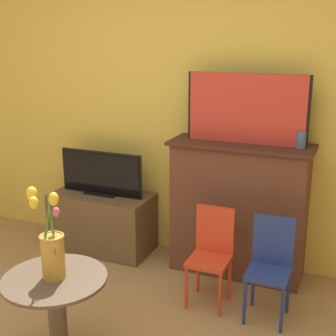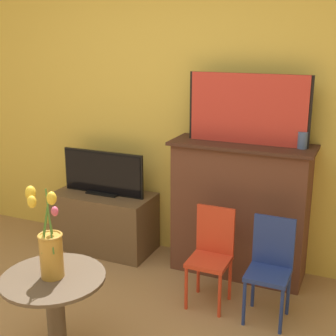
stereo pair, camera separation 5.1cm
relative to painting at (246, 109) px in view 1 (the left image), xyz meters
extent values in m
cube|color=#EAC651|center=(-0.56, 0.21, 0.01)|extent=(8.00, 0.06, 2.70)
cube|color=brown|center=(-0.02, -0.01, -0.80)|extent=(1.03, 0.37, 1.07)
cube|color=#43271C|center=(-0.02, -0.02, -0.27)|extent=(1.09, 0.41, 0.02)
cube|color=black|center=(0.00, 0.01, 0.00)|extent=(0.92, 0.02, 0.52)
cube|color=red|center=(0.00, -0.01, 0.00)|extent=(0.88, 0.02, 0.52)
cylinder|color=#4C6699|center=(0.41, -0.01, -0.20)|extent=(0.07, 0.07, 0.12)
cube|color=brown|center=(-1.24, -0.07, -1.08)|extent=(0.88, 0.45, 0.52)
cube|color=black|center=(-1.24, -0.07, -0.81)|extent=(0.30, 0.12, 0.01)
cube|color=black|center=(-1.24, -0.06, -0.63)|extent=(0.77, 0.02, 0.38)
cube|color=black|center=(-1.24, -0.07, -0.63)|extent=(0.74, 0.02, 0.35)
cylinder|color=red|center=(-0.20, -0.69, -1.17)|extent=(0.02, 0.02, 0.32)
cylinder|color=red|center=(0.04, -0.69, -1.17)|extent=(0.02, 0.02, 0.32)
cylinder|color=red|center=(-0.20, -0.44, -1.17)|extent=(0.02, 0.02, 0.32)
cylinder|color=red|center=(0.04, -0.44, -1.17)|extent=(0.02, 0.02, 0.32)
cube|color=red|center=(-0.08, -0.56, -1.00)|extent=(0.28, 0.28, 0.03)
cube|color=red|center=(-0.08, -0.44, -0.81)|extent=(0.28, 0.02, 0.35)
cylinder|color=navy|center=(0.21, -0.71, -1.17)|extent=(0.02, 0.02, 0.32)
cylinder|color=navy|center=(0.46, -0.71, -1.17)|extent=(0.02, 0.02, 0.32)
cylinder|color=navy|center=(0.21, -0.46, -1.17)|extent=(0.02, 0.02, 0.32)
cylinder|color=navy|center=(0.46, -0.46, -1.17)|extent=(0.02, 0.02, 0.32)
cube|color=navy|center=(0.34, -0.59, -1.00)|extent=(0.28, 0.28, 0.03)
cube|color=navy|center=(0.34, -0.46, -0.81)|extent=(0.28, 0.02, 0.35)
cylinder|color=#4C3D2D|center=(-0.68, -1.52, -1.06)|extent=(0.11, 0.11, 0.55)
cylinder|color=#4C3D2D|center=(-0.68, -1.52, -0.78)|extent=(0.58, 0.58, 0.02)
cylinder|color=#B78433|center=(-0.68, -1.52, -0.64)|extent=(0.13, 0.13, 0.25)
torus|color=#B78433|center=(-0.68, -1.52, -0.52)|extent=(0.14, 0.14, 0.02)
cylinder|color=#477A2D|center=(-0.68, -1.49, -0.50)|extent=(0.01, 0.05, 0.21)
ellipsoid|color=#E0517A|center=(-0.68, -1.46, -0.40)|extent=(0.04, 0.04, 0.06)
cylinder|color=#477A2D|center=(-0.66, -1.53, -0.43)|extent=(0.08, 0.07, 0.34)
ellipsoid|color=gold|center=(-0.59, -1.59, -0.27)|extent=(0.05, 0.05, 0.07)
cylinder|color=#477A2D|center=(-0.70, -1.52, -0.44)|extent=(0.08, 0.02, 0.32)
ellipsoid|color=gold|center=(-0.77, -1.53, -0.28)|extent=(0.06, 0.06, 0.08)
cylinder|color=#477A2D|center=(-0.68, -1.54, -0.45)|extent=(0.02, 0.08, 0.31)
ellipsoid|color=gold|center=(-0.70, -1.61, -0.30)|extent=(0.05, 0.05, 0.07)
camera|label=1|loc=(0.81, -3.42, 0.53)|focal=50.00mm
camera|label=2|loc=(0.86, -3.40, 0.53)|focal=50.00mm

